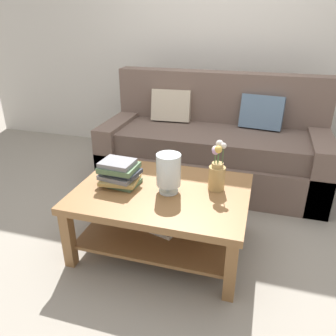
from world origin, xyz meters
TOP-DOWN VIEW (x-y plane):
  - ground_plane at (0.00, 0.00)m, footprint 10.00×10.00m
  - back_wall at (0.00, 1.65)m, footprint 6.40×0.12m
  - couch at (0.07, 0.78)m, footprint 2.15×0.90m
  - coffee_table at (-0.10, -0.42)m, footprint 1.19×0.87m
  - book_stack_main at (-0.41, -0.43)m, footprint 0.31×0.24m
  - glass_hurricane_vase at (-0.04, -0.44)m, footprint 0.17×0.17m
  - flower_pitcher at (0.26, -0.30)m, footprint 0.11×0.11m

SIDE VIEW (x-z plane):
  - ground_plane at x=0.00m, z-range 0.00..0.00m
  - coffee_table at x=-0.10m, z-range 0.11..0.58m
  - couch at x=0.07m, z-range -0.17..0.89m
  - book_stack_main at x=-0.41m, z-range 0.47..0.65m
  - flower_pitcher at x=0.26m, z-range 0.43..0.78m
  - glass_hurricane_vase at x=-0.04m, z-range 0.49..0.77m
  - back_wall at x=0.00m, z-range 0.00..2.70m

